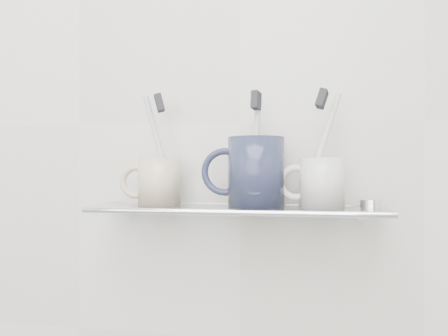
% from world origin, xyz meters
% --- Properties ---
extents(wall_back, '(2.50, 0.00, 2.50)m').
position_xyz_m(wall_back, '(0.00, 1.10, 1.25)').
color(wall_back, silver).
rests_on(wall_back, ground).
extents(shelf_glass, '(0.50, 0.12, 0.01)m').
position_xyz_m(shelf_glass, '(0.00, 1.04, 1.10)').
color(shelf_glass, silver).
rests_on(shelf_glass, wall_back).
extents(shelf_rail, '(0.50, 0.01, 0.01)m').
position_xyz_m(shelf_rail, '(0.00, 0.98, 1.10)').
color(shelf_rail, silver).
rests_on(shelf_rail, shelf_glass).
extents(bracket_left, '(0.02, 0.03, 0.02)m').
position_xyz_m(bracket_left, '(-0.21, 1.09, 1.09)').
color(bracket_left, silver).
rests_on(bracket_left, wall_back).
extents(bracket_right, '(0.02, 0.03, 0.02)m').
position_xyz_m(bracket_right, '(0.21, 1.09, 1.09)').
color(bracket_right, silver).
rests_on(bracket_right, wall_back).
extents(mug_left, '(0.08, 0.08, 0.08)m').
position_xyz_m(mug_left, '(-0.14, 1.04, 1.14)').
color(mug_left, beige).
rests_on(mug_left, shelf_glass).
extents(mug_left_handle, '(0.06, 0.01, 0.06)m').
position_xyz_m(mug_left_handle, '(-0.18, 1.04, 1.14)').
color(mug_left_handle, beige).
rests_on(mug_left_handle, mug_left).
extents(toothbrush_left, '(0.06, 0.02, 0.19)m').
position_xyz_m(toothbrush_left, '(-0.14, 1.04, 1.20)').
color(toothbrush_left, '#B4B2CE').
rests_on(toothbrush_left, mug_left).
extents(bristles_left, '(0.03, 0.03, 0.03)m').
position_xyz_m(bristles_left, '(-0.14, 1.04, 1.28)').
color(bristles_left, black).
rests_on(bristles_left, toothbrush_left).
extents(mug_center, '(0.13, 0.13, 0.12)m').
position_xyz_m(mug_center, '(0.03, 1.04, 1.16)').
color(mug_center, '#1A2137').
rests_on(mug_center, shelf_glass).
extents(mug_center_handle, '(0.08, 0.01, 0.08)m').
position_xyz_m(mug_center_handle, '(-0.02, 1.04, 1.16)').
color(mug_center_handle, '#1A2137').
rests_on(mug_center_handle, mug_center).
extents(toothbrush_center, '(0.02, 0.04, 0.19)m').
position_xyz_m(toothbrush_center, '(0.03, 1.04, 1.20)').
color(toothbrush_center, '#AAB3C0').
rests_on(toothbrush_center, mug_center).
extents(bristles_center, '(0.02, 0.03, 0.03)m').
position_xyz_m(bristles_center, '(0.03, 1.04, 1.28)').
color(bristles_center, black).
rests_on(bristles_center, toothbrush_center).
extents(mug_right, '(0.09, 0.09, 0.08)m').
position_xyz_m(mug_right, '(0.14, 1.04, 1.14)').
color(mug_right, silver).
rests_on(mug_right, shelf_glass).
extents(mug_right_handle, '(0.06, 0.01, 0.06)m').
position_xyz_m(mug_right_handle, '(0.10, 1.04, 1.14)').
color(mug_right_handle, silver).
rests_on(mug_right_handle, mug_right).
extents(toothbrush_right, '(0.07, 0.04, 0.18)m').
position_xyz_m(toothbrush_right, '(0.14, 1.04, 1.20)').
color(toothbrush_right, beige).
rests_on(toothbrush_right, mug_right).
extents(bristles_right, '(0.02, 0.03, 0.04)m').
position_xyz_m(bristles_right, '(0.14, 1.04, 1.28)').
color(bristles_right, black).
rests_on(bristles_right, toothbrush_right).
extents(chrome_cap, '(0.04, 0.04, 0.01)m').
position_xyz_m(chrome_cap, '(0.22, 1.04, 1.11)').
color(chrome_cap, silver).
rests_on(chrome_cap, shelf_glass).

